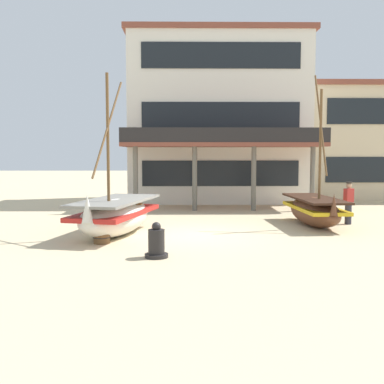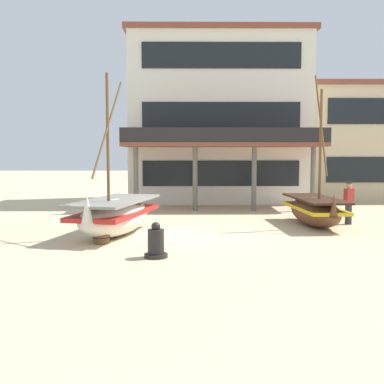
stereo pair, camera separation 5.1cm
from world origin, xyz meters
name	(u,v)px [view 1 (the left image)]	position (x,y,z in m)	size (l,w,h in m)	color
ground_plane	(192,235)	(0.00, 0.00, 0.00)	(120.00, 120.00, 0.00)	#CCB78E
fishing_boat_near_left	(314,210)	(4.77, 2.00, 0.62)	(1.66, 4.36, 5.80)	brown
fishing_boat_centre_large	(115,215)	(-2.65, 0.03, 0.69)	(2.81, 4.83, 5.41)	silver
fisherman_by_hull	(348,203)	(6.21, 2.32, 0.83)	(0.42, 0.35, 1.68)	#33333D
capstan_winch	(156,243)	(-1.02, -3.48, 0.38)	(0.64, 0.64, 0.96)	black
wooden_barrel	(102,232)	(-2.85, -1.50, 0.35)	(0.56, 0.56, 0.70)	brown
harbor_building_main	(217,119)	(1.65, 11.93, 4.84)	(10.50, 8.51, 9.71)	silver
harbor_building_annex	(372,142)	(11.90, 14.29, 3.54)	(9.84, 6.66, 7.05)	beige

